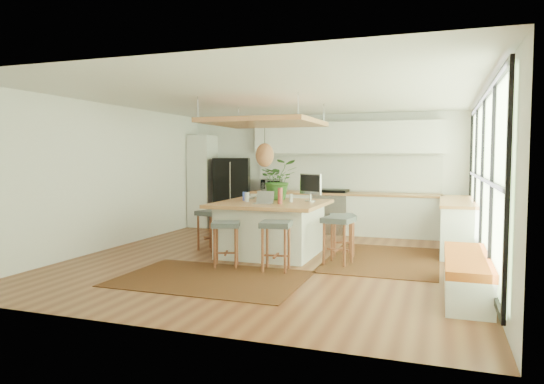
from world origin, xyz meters
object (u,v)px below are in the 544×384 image
at_px(monitor, 310,187).
at_px(island_plant, 278,184).
at_px(stool_left_side, 211,231).
at_px(laptop, 263,197).
at_px(stool_near_right, 276,248).
at_px(stool_near_left, 226,245).
at_px(stool_right_back, 342,235).
at_px(microwave, 272,184).
at_px(stool_right_front, 338,242).
at_px(fridge, 232,190).
at_px(island, 271,228).

relative_size(monitor, island_plant, 0.72).
distance_m(stool_left_side, laptop, 1.42).
xyz_separation_m(stool_near_right, stool_left_side, (-1.67, 1.18, 0.00)).
height_order(stool_near_left, laptop, laptop).
bearing_deg(stool_left_side, stool_right_back, 7.90).
distance_m(stool_near_left, laptop, 1.10).
relative_size(stool_left_side, microwave, 1.47).
bearing_deg(monitor, stool_right_front, -15.73).
height_order(stool_left_side, microwave, microwave).
height_order(stool_near_left, monitor, monitor).
xyz_separation_m(fridge, stool_near_right, (2.45, -3.94, -0.57)).
bearing_deg(microwave, monitor, -71.85).
relative_size(stool_right_front, island_plant, 1.02).
bearing_deg(microwave, stool_near_left, -96.00).
relative_size(island, laptop, 5.66).
xyz_separation_m(stool_left_side, monitor, (1.80, 0.31, 0.83)).
relative_size(fridge, island_plant, 2.28).
height_order(stool_right_back, laptop, laptop).
bearing_deg(island_plant, stool_right_front, -34.45).
distance_m(island, microwave, 2.95).
xyz_separation_m(stool_near_left, microwave, (-0.60, 3.91, 0.74)).
relative_size(island, island_plant, 2.48).
relative_size(laptop, monitor, 0.61).
bearing_deg(microwave, stool_right_front, -69.60).
bearing_deg(stool_near_left, stool_right_back, 44.72).
relative_size(stool_near_left, monitor, 1.32).
bearing_deg(monitor, stool_right_back, 34.76).
distance_m(stool_near_right, stool_right_back, 1.67).
height_order(stool_near_left, stool_right_back, stool_right_back).
height_order(stool_near_right, monitor, monitor).
bearing_deg(laptop, stool_right_front, -0.52).
bearing_deg(island, stool_near_right, -67.55).
xyz_separation_m(stool_right_back, microwave, (-2.14, 2.39, 0.74)).
xyz_separation_m(stool_near_left, monitor, (0.96, 1.50, 0.83)).
height_order(island, microwave, microwave).
bearing_deg(fridge, stool_left_side, -90.10).
bearing_deg(stool_right_back, stool_right_front, -84.37).
height_order(fridge, island, fridge).
height_order(island, stool_left_side, island).
distance_m(stool_left_side, microwave, 2.83).
bearing_deg(stool_near_left, stool_right_front, 25.64).
relative_size(island, microwave, 3.71).
xyz_separation_m(stool_near_right, microwave, (-1.42, 3.90, 0.74)).
height_order(stool_right_front, laptop, laptop).
bearing_deg(stool_near_left, microwave, 98.78).
bearing_deg(stool_left_side, stool_right_front, -9.65).
relative_size(stool_left_side, laptop, 2.24).
height_order(laptop, monitor, monitor).
bearing_deg(stool_right_front, microwave, 125.18).
xyz_separation_m(island, monitor, (0.63, 0.31, 0.72)).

